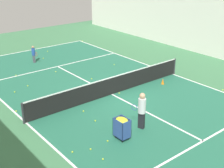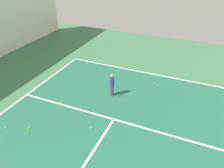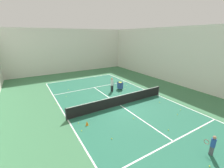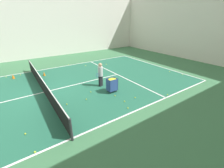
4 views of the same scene
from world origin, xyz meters
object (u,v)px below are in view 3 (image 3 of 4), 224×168
coach_at_net (112,84)px  training_cone_1 (87,123)px  player_near_baseline (213,144)px  ball_cart (120,84)px  tennis_net (120,100)px  training_cone_0 (85,109)px

coach_at_net → training_cone_1: (-5.28, -5.12, -0.80)m
player_near_baseline → ball_cart: (1.63, 11.58, -0.03)m
tennis_net → training_cone_1: size_ratio=30.43×
tennis_net → ball_cart: 4.52m
training_cone_0 → training_cone_1: bearing=-108.0°
player_near_baseline → training_cone_0: bearing=22.2°
training_cone_1 → ball_cart: bearing=38.8°
player_near_baseline → coach_at_net: size_ratio=0.72×
player_near_baseline → tennis_net: bearing=2.5°
coach_at_net → ball_cart: bearing=79.5°
player_near_baseline → coach_at_net: 11.46m
tennis_net → player_near_baseline: player_near_baseline is taller
tennis_net → training_cone_0: 3.40m
training_cone_0 → tennis_net: bearing=-12.5°
player_near_baseline → training_cone_0: (-4.17, 8.55, -0.53)m
tennis_net → ball_cart: bearing=56.4°
training_cone_1 → player_near_baseline: bearing=-52.3°
player_near_baseline → ball_cart: bearing=-11.8°
training_cone_0 → ball_cart: bearing=27.6°
coach_at_net → ball_cart: size_ratio=1.77×
tennis_net → coach_at_net: 3.87m
player_near_baseline → training_cone_1: size_ratio=3.61×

